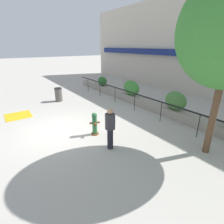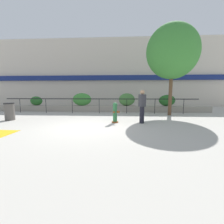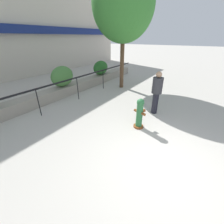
% 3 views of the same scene
% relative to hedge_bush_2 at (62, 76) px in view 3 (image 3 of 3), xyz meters
% --- Properties ---
extents(ground_plane, '(120.00, 120.00, 0.00)m').
position_rel_hedge_bush_2_xyz_m(ground_plane, '(-2.19, -6.00, -1.03)').
color(ground_plane, '#B2ADA3').
extents(planter_wall_low, '(18.00, 0.70, 0.50)m').
position_rel_hedge_bush_2_xyz_m(planter_wall_low, '(-2.19, 0.00, -0.78)').
color(planter_wall_low, gray).
rests_on(planter_wall_low, ground).
extents(fence_railing_segment, '(15.00, 0.05, 1.15)m').
position_rel_hedge_bush_2_xyz_m(fence_railing_segment, '(-2.19, -1.10, -0.01)').
color(fence_railing_segment, black).
rests_on(fence_railing_segment, ground).
extents(hedge_bush_2, '(1.34, 0.70, 1.05)m').
position_rel_hedge_bush_2_xyz_m(hedge_bush_2, '(0.00, 0.00, 0.00)').
color(hedge_bush_2, '#427538').
rests_on(hedge_bush_2, planter_wall_low).
extents(hedge_bush_3, '(1.33, 0.70, 0.93)m').
position_rel_hedge_bush_2_xyz_m(hedge_bush_3, '(3.33, 0.00, -0.06)').
color(hedge_bush_3, '#235B23').
rests_on(hedge_bush_3, planter_wall_low).
extents(fire_hydrant, '(0.48, 0.48, 1.08)m').
position_rel_hedge_bush_2_xyz_m(fire_hydrant, '(-0.80, -4.78, -0.47)').
color(fire_hydrant, brown).
rests_on(fire_hydrant, ground).
extents(street_tree, '(3.49, 3.14, 6.19)m').
position_rel_hedge_bush_2_xyz_m(street_tree, '(2.96, -1.89, 3.32)').
color(street_tree, brown).
rests_on(street_tree, ground).
extents(pedestrian, '(0.43, 0.43, 1.73)m').
position_rel_hedge_bush_2_xyz_m(pedestrian, '(0.60, -4.86, -0.04)').
color(pedestrian, black).
rests_on(pedestrian, ground).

